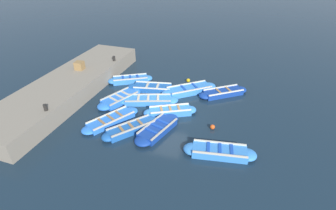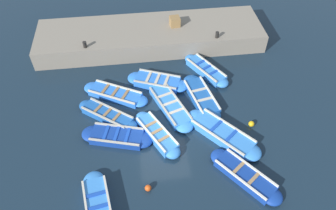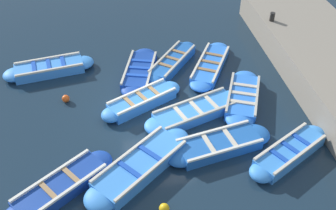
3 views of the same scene
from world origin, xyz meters
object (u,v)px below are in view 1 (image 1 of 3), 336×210
Objects in this scene: boat_stern_in at (170,111)px; boat_tucked at (130,80)px; boat_outer_right at (189,90)px; boat_outer_left at (120,99)px; boat_near_quay at (223,93)px; bollard_north at (45,107)px; wooden_crate at (79,66)px; bollard_mid_north at (114,58)px; buoy_yellow_far at (212,127)px; boat_far_corner at (153,88)px; buoy_orange_near at (188,80)px; boat_end_of_row at (131,128)px; boat_alongside at (148,100)px; boat_centre at (219,152)px; boat_mid_row at (111,120)px; boat_bow_out at (158,129)px.

boat_stern_in is 0.99× the size of boat_tucked.
boat_outer_left is (-3.84, -2.56, -0.01)m from boat_outer_right.
boat_near_quay is 9.12× the size of bollard_north.
boat_stern_in is 7.53m from wooden_crate.
boat_stern_in is 7.07m from bollard_mid_north.
wooden_crate reaches higher than buoy_yellow_far.
boat_near_quay reaches higher than boat_far_corner.
bollard_north reaches higher than boat_far_corner.
wooden_crate is 2.03× the size of buoy_orange_near.
boat_stern_in is at bearing -97.10° from boat_outer_right.
bollard_mid_north is at bearing 145.23° from boat_stern_in.
boat_outer_left is at bearing -20.93° from wooden_crate.
boat_end_of_row reaches higher than boat_alongside.
boat_outer_right is 4.42m from boat_tucked.
wooden_crate is 7.69m from buoy_orange_near.
boat_end_of_row is 0.86× the size of boat_centre.
bollard_north is at bearing -122.56° from boat_far_corner.
boat_end_of_row is 5.92m from boat_tucked.
boat_outer_left is (-0.61, 2.21, 0.04)m from boat_mid_row.
boat_stern_in reaches higher than boat_bow_out.
boat_centre is 0.99× the size of boat_far_corner.
wooden_crate reaches higher than boat_mid_row.
boat_near_quay reaches higher than buoy_yellow_far.
boat_far_corner is at bearing 102.51° from boat_alongside.
boat_bow_out is at bearing 167.61° from boat_centre.
boat_tucked reaches higher than buoy_orange_near.
boat_tucked is (-3.95, 4.89, 0.02)m from boat_bow_out.
boat_bow_out is (-3.39, 0.74, -0.01)m from boat_centre.
boat_tucked is 8.93× the size of bollard_mid_north.
buoy_yellow_far is at bearing -57.81° from boat_outer_right.
boat_outer_left is 1.06× the size of boat_near_quay.
boat_stern_in is 5.10m from boat_tucked.
boat_bow_out is 6.29m from boat_tucked.
boat_alongside is at bearing -38.18° from bollard_mid_north.
boat_mid_row is 1.11× the size of boat_tucked.
boat_end_of_row reaches higher than boat_near_quay.
boat_end_of_row reaches higher than buoy_orange_near.
boat_outer_left is at bearing 128.19° from boat_end_of_row.
boat_far_corner is at bearing 115.00° from boat_bow_out.
boat_far_corner is 4.12m from bollard_mid_north.
boat_alongside is at bearing 45.58° from bollard_north.
bollard_mid_north is (-2.27, 3.61, 1.07)m from boat_outer_left.
boat_tucked is (-2.62, 5.31, 0.01)m from boat_end_of_row.
bollard_mid_north is 1.28× the size of buoy_orange_near.
boat_end_of_row is 3.30m from boat_outer_left.
boat_bow_out is 8.15m from bollard_mid_north.
boat_near_quay is (-0.72, 5.87, -0.01)m from boat_centre.
buoy_orange_near is (-2.67, 1.10, -0.04)m from boat_near_quay.
boat_outer_left is 9.62× the size of bollard_north.
bollard_north is (-3.67, -5.74, 1.08)m from boat_far_corner.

